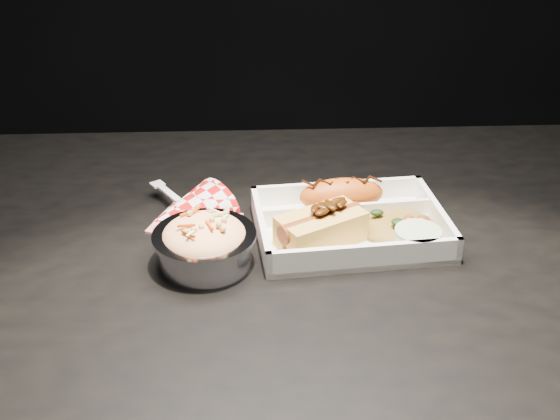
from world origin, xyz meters
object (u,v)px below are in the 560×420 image
object	(u,v)px
napkin_fork	(188,210)
foil_coleslaw_cup	(205,242)
dining_table	(320,302)
fried_pastry	(341,195)
hotdog	(321,226)
food_tray	(349,228)

from	to	relation	value
napkin_fork	foil_coleslaw_cup	bearing A→B (deg)	-19.00
napkin_fork	dining_table	bearing A→B (deg)	33.32
dining_table	fried_pastry	distance (m)	0.15
hotdog	foil_coleslaw_cup	bearing A→B (deg)	163.48
food_tray	fried_pastry	world-z (taller)	fried_pastry
napkin_fork	hotdog	bearing A→B (deg)	32.82
fried_pastry	hotdog	world-z (taller)	hotdog
hotdog	napkin_fork	distance (m)	0.20
hotdog	napkin_fork	size ratio (longest dim) A/B	0.80
food_tray	hotdog	world-z (taller)	hotdog
fried_pastry	hotdog	xyz separation A→B (m)	(-0.04, -0.09, 0.00)
food_tray	hotdog	bearing A→B (deg)	-149.23
food_tray	napkin_fork	world-z (taller)	napkin_fork
dining_table	foil_coleslaw_cup	distance (m)	0.20
dining_table	hotdog	world-z (taller)	hotdog
food_tray	hotdog	distance (m)	0.06
dining_table	fried_pastry	world-z (taller)	fried_pastry
foil_coleslaw_cup	napkin_fork	distance (m)	0.12
fried_pastry	napkin_fork	xyz separation A→B (m)	(-0.22, -0.01, -0.02)
hotdog	napkin_fork	bearing A→B (deg)	127.17
fried_pastry	foil_coleslaw_cup	world-z (taller)	foil_coleslaw_cup
fried_pastry	hotdog	bearing A→B (deg)	-113.46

